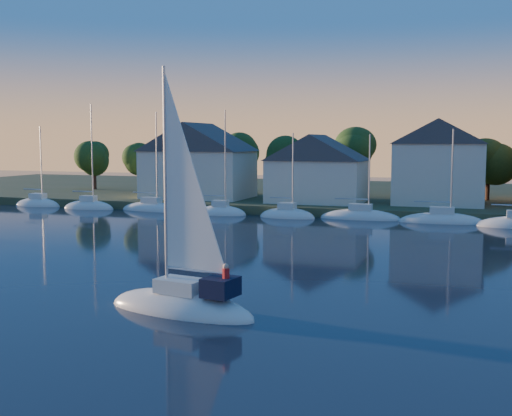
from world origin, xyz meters
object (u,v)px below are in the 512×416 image
at_px(clubhouse_centre, 317,168).
at_px(clubhouse_east, 440,161).
at_px(hero_sailboat, 183,301).
at_px(clubhouse_west, 198,159).

relative_size(clubhouse_centre, clubhouse_east, 1.10).
distance_m(clubhouse_east, hero_sailboat, 50.28).
xyz_separation_m(clubhouse_east, hero_sailboat, (-9.08, -49.16, -5.44)).
distance_m(clubhouse_centre, hero_sailboat, 47.63).
distance_m(clubhouse_west, hero_sailboat, 52.78).
height_order(clubhouse_centre, clubhouse_east, clubhouse_east).
relative_size(clubhouse_west, hero_sailboat, 1.05).
height_order(clubhouse_west, clubhouse_centre, clubhouse_west).
relative_size(clubhouse_east, hero_sailboat, 0.81).
bearing_deg(clubhouse_east, clubhouse_west, -178.09).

